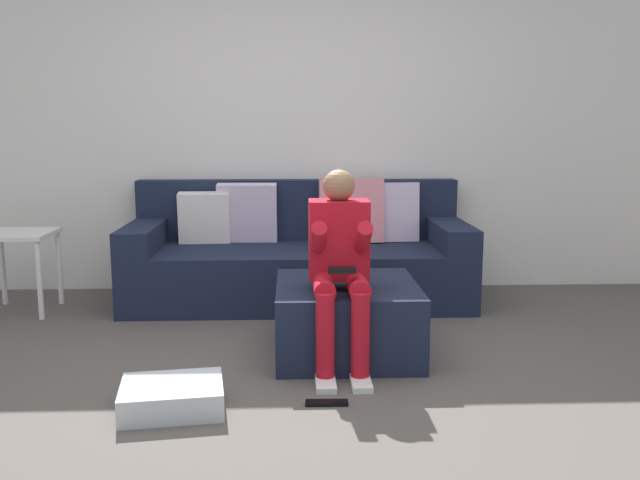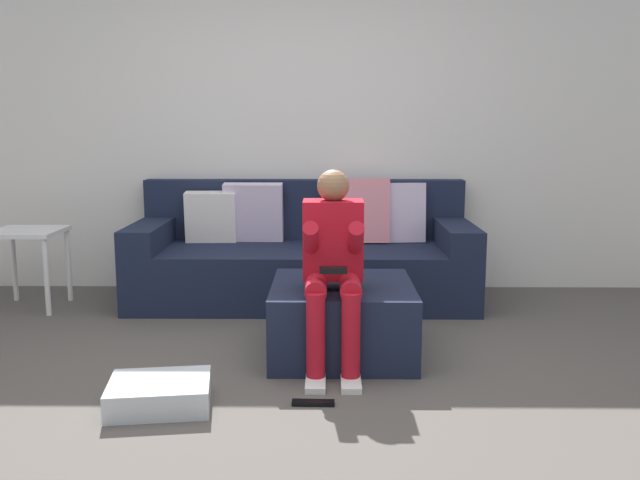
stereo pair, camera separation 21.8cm
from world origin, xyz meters
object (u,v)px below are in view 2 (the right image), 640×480
Objects in this scene: storage_bin at (160,394)px; remote_near_ottoman at (313,403)px; couch_sectional at (304,258)px; side_table at (28,244)px; ottoman at (342,319)px; person_seated at (333,257)px.

storage_bin is 2.31× the size of remote_near_ottoman.
couch_sectional reaches higher than side_table.
ottoman is at bearing -23.89° from side_table.
ottoman is 4.12× the size of remote_near_ottoman.
remote_near_ottoman is at bearing -40.00° from side_table.
side_table reaches higher than remote_near_ottoman.
side_table is (-1.92, -0.26, 0.15)m from couch_sectional.
storage_bin is (-0.86, -0.76, -0.14)m from ottoman.
storage_bin is 0.82× the size of side_table.
side_table is (-2.18, 0.97, 0.26)m from ottoman.
ottoman is at bearing 74.41° from person_seated.
couch_sectional is 1.46m from person_seated.
side_table is (-1.33, 1.73, 0.40)m from storage_bin.
person_seated is 2.43m from side_table.
couch_sectional is at bearing 94.61° from remote_near_ottoman.
couch_sectional is 1.95m from side_table.
ottoman is at bearing 80.00° from remote_near_ottoman.
person_seated is at bearing -28.64° from side_table.
person_seated reaches higher than side_table.
person_seated is 2.29× the size of storage_bin.
person_seated is 5.30× the size of remote_near_ottoman.
side_table reaches higher than storage_bin.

